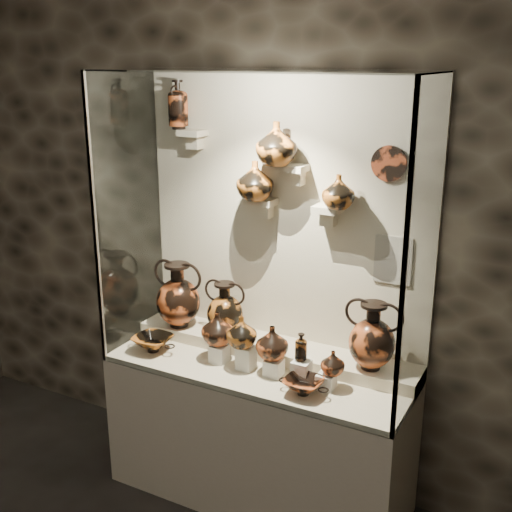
{
  "coord_description": "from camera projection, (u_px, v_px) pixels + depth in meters",
  "views": [
    {
      "loc": [
        1.49,
        -0.64,
        2.46
      ],
      "look_at": [
        -0.02,
        2.18,
        1.46
      ],
      "focal_mm": 45.0,
      "sensor_mm": 36.0,
      "label": 1
    }
  ],
  "objects": [
    {
      "name": "wall_back",
      "position": [
        285.0,
        218.0,
        3.57
      ],
      "size": [
        5.0,
        0.02,
        3.2
      ],
      "primitive_type": "cube",
      "color": "black",
      "rests_on": "ground"
    },
    {
      "name": "plinth",
      "position": [
        258.0,
        434.0,
        3.66
      ],
      "size": [
        1.7,
        0.6,
        0.8
      ],
      "primitive_type": "cube",
      "color": "beige",
      "rests_on": "floor"
    },
    {
      "name": "front_tier",
      "position": [
        259.0,
        369.0,
        3.53
      ],
      "size": [
        1.68,
        0.58,
        0.03
      ],
      "primitive_type": "cube",
      "color": "beige",
      "rests_on": "plinth"
    },
    {
      "name": "rear_tier",
      "position": [
        273.0,
        351.0,
        3.67
      ],
      "size": [
        1.7,
        0.25,
        0.1
      ],
      "primitive_type": "cube",
      "color": "beige",
      "rests_on": "plinth"
    },
    {
      "name": "back_panel",
      "position": [
        285.0,
        218.0,
        3.57
      ],
      "size": [
        1.7,
        0.03,
        1.6
      ],
      "primitive_type": "cube",
      "color": "beige",
      "rests_on": "plinth"
    },
    {
      "name": "glass_front",
      "position": [
        230.0,
        246.0,
        3.05
      ],
      "size": [
        1.7,
        0.01,
        1.6
      ],
      "primitive_type": "cube",
      "color": "white",
      "rests_on": "plinth"
    },
    {
      "name": "glass_left",
      "position": [
        129.0,
        213.0,
        3.68
      ],
      "size": [
        0.01,
        0.6,
        1.6
      ],
      "primitive_type": "cube",
      "color": "white",
      "rests_on": "plinth"
    },
    {
      "name": "glass_right",
      "position": [
        423.0,
        254.0,
        2.92
      ],
      "size": [
        0.01,
        0.6,
        1.6
      ],
      "primitive_type": "cube",
      "color": "white",
      "rests_on": "plinth"
    },
    {
      "name": "glass_top",
      "position": [
        259.0,
        71.0,
        3.06
      ],
      "size": [
        1.7,
        0.6,
        0.01
      ],
      "primitive_type": "cube",
      "color": "white",
      "rests_on": "back_panel"
    },
    {
      "name": "frame_post_left",
      "position": [
        95.0,
        225.0,
        3.43
      ],
      "size": [
        0.02,
        0.02,
        1.6
      ],
      "primitive_type": "cube",
      "color": "gray",
      "rests_on": "plinth"
    },
    {
      "name": "frame_post_right",
      "position": [
        404.0,
        272.0,
        2.68
      ],
      "size": [
        0.02,
        0.02,
        1.6
      ],
      "primitive_type": "cube",
      "color": "gray",
      "rests_on": "plinth"
    },
    {
      "name": "pedestal_a",
      "position": [
        219.0,
        353.0,
        3.57
      ],
      "size": [
        0.09,
        0.09,
        0.1
      ],
      "primitive_type": "cube",
      "color": "silver",
      "rests_on": "front_tier"
    },
    {
      "name": "pedestal_b",
      "position": [
        246.0,
        357.0,
        3.49
      ],
      "size": [
        0.09,
        0.09,
        0.13
      ],
      "primitive_type": "cube",
      "color": "silver",
      "rests_on": "front_tier"
    },
    {
      "name": "pedestal_c",
      "position": [
        274.0,
        367.0,
        3.42
      ],
      "size": [
        0.09,
        0.09,
        0.09
      ],
      "primitive_type": "cube",
      "color": "silver",
      "rests_on": "front_tier"
    },
    {
      "name": "pedestal_d",
      "position": [
        301.0,
        372.0,
        3.34
      ],
      "size": [
        0.09,
        0.09,
        0.12
      ],
      "primitive_type": "cube",
      "color": "silver",
      "rests_on": "front_tier"
    },
    {
      "name": "pedestal_e",
      "position": [
        326.0,
        381.0,
        3.29
      ],
      "size": [
        0.09,
        0.09,
        0.08
      ],
      "primitive_type": "cube",
      "color": "silver",
      "rests_on": "front_tier"
    },
    {
      "name": "bracket_ul",
      "position": [
        193.0,
        133.0,
        3.62
      ],
      "size": [
        0.14,
        0.12,
        0.04
      ],
      "primitive_type": "cube",
      "color": "beige",
      "rests_on": "back_panel"
    },
    {
      "name": "bracket_ca",
      "position": [
        263.0,
        202.0,
        3.52
      ],
      "size": [
        0.14,
        0.12,
        0.04
      ],
      "primitive_type": "cube",
      "color": "beige",
      "rests_on": "back_panel"
    },
    {
      "name": "bracket_cb",
      "position": [
        297.0,
        168.0,
        3.37
      ],
      "size": [
        0.1,
        0.12,
        0.04
      ],
      "primitive_type": "cube",
      "color": "beige",
      "rests_on": "back_panel"
    },
    {
      "name": "bracket_cc",
      "position": [
        327.0,
        209.0,
        3.35
      ],
      "size": [
        0.14,
        0.12,
        0.04
      ],
      "primitive_type": "cube",
      "color": "beige",
      "rests_on": "back_panel"
    },
    {
      "name": "amphora_left",
      "position": [
        178.0,
        295.0,
        3.84
      ],
      "size": [
        0.34,
        0.34,
        0.4
      ],
      "primitive_type": null,
      "rotation": [
        0.0,
        0.0,
        0.09
      ],
      "color": "#AE4A21",
      "rests_on": "rear_tier"
    },
    {
      "name": "amphora_mid",
      "position": [
        225.0,
        308.0,
        3.74
      ],
      "size": [
        0.31,
        0.31,
        0.32
      ],
      "primitive_type": null,
      "rotation": [
        0.0,
        0.0,
        -0.23
      ],
      "color": "#A2571C",
      "rests_on": "rear_tier"
    },
    {
      "name": "amphora_right",
      "position": [
        372.0,
        336.0,
        3.31
      ],
      "size": [
        0.37,
        0.37,
        0.37
      ],
      "primitive_type": null,
      "rotation": [
        0.0,
        0.0,
        0.31
      ],
      "color": "#AE4A21",
      "rests_on": "rear_tier"
    },
    {
      "name": "jug_a",
      "position": [
        218.0,
        328.0,
        3.55
      ],
      "size": [
        0.21,
        0.21,
        0.19
      ],
      "primitive_type": "imported",
      "rotation": [
        0.0,
        0.0,
        -0.22
      ],
      "color": "#AE4A21",
      "rests_on": "pedestal_a"
    },
    {
      "name": "jug_b",
      "position": [
        242.0,
        332.0,
        3.45
      ],
      "size": [
        0.18,
        0.18,
        0.17
      ],
      "primitive_type": "imported",
      "rotation": [
        0.0,
        0.0,
        0.11
      ],
      "color": "#A2571C",
      "rests_on": "pedestal_b"
    },
    {
      "name": "jug_c",
      "position": [
        272.0,
        342.0,
        3.4
      ],
      "size": [
        0.21,
        0.21,
        0.18
      ],
      "primitive_type": "imported",
      "rotation": [
        0.0,
        0.0,
        0.21
      ],
      "color": "#AE4A21",
      "rests_on": "pedestal_c"
    },
    {
      "name": "jug_e",
      "position": [
        333.0,
        363.0,
        3.26
      ],
      "size": [
        0.14,
        0.14,
        0.13
      ],
      "primitive_type": "imported",
      "rotation": [
        0.0,
        0.0,
        0.14
      ],
      "color": "#AE4A21",
      "rests_on": "pedestal_e"
    },
    {
      "name": "lekythos_small",
      "position": [
        301.0,
        345.0,
        3.31
      ],
      "size": [
        0.09,
        0.09,
        0.17
      ],
      "primitive_type": null,
      "rotation": [
        0.0,
        0.0,
        -0.21
      ],
      "color": "#A2571C",
      "rests_on": "pedestal_d"
    },
    {
      "name": "kylix_left",
      "position": [
        153.0,
        342.0,
        3.7
      ],
      "size": [
        0.32,
        0.28,
        0.11
      ],
      "primitive_type": null,
      "rotation": [
        0.0,
        0.0,
        0.16
      ],
      "color": "#A2571C",
      "rests_on": "front_tier"
    },
    {
      "name": "kylix_right",
      "position": [
        304.0,
        385.0,
        3.23
      ],
      "size": [
        0.27,
        0.23,
        0.1
      ],
      "primitive_type": null,
      "rotation": [
        0.0,
        0.0,
        -0.07
      ],
      "color": "#AE4A21",
      "rests_on": "front_tier"
    },
    {
      "name": "lekythos_tall",
      "position": [
        178.0,
        101.0,
        3.59
      ],
      "size": [
        0.16,
        0.16,
        0.31
      ],
      "primitive_type": null,
      "rotation": [
        0.0,
        0.0,
        0.36
      ],
      "color": "#AE4A21",
      "rests_on": "bracket_ul"
    },
    {
      "name": "ovoid_vase_a",
      "position": [
        255.0,
        181.0,
        3.45
      ],
      "size": [
        0.25,
        0.25,
        0.21
      ],
      "primitive_type": "imported",
      "rotation": [
        0.0,
        0.0,
        -0.27
      ],
      "color": "#A2571C",
      "rests_on": "bracket_ca"
    },
    {
      "name": "ovoid_vase_b",
      "position": [
        277.0,
        143.0,
        3.32
      ],
      "size": [
        0.28,
        0.28,
        0.23
      ],
      "primitive_type": "imported",
      "rotation": [
        0.0,
        0.0,
        -0.39
      ],
      "color": "#A2571C",
      "rests_on": "bracket_cb"
    },
    {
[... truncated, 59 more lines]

